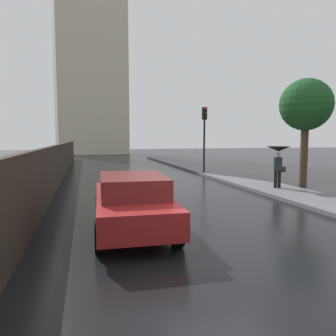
{
  "coord_description": "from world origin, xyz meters",
  "views": [
    {
      "loc": [
        -2.94,
        -5.99,
        2.32
      ],
      "look_at": [
        0.02,
        5.25,
        1.21
      ],
      "focal_mm": 33.61,
      "sensor_mm": 36.0,
      "label": 1
    }
  ],
  "objects_px": {
    "pedestrian_with_umbrella_far": "(278,155)",
    "traffic_light": "(204,127)",
    "car_red_mid_road": "(132,201)",
    "street_tree_mid": "(306,106)"
  },
  "relations": [
    {
      "from": "street_tree_mid",
      "to": "traffic_light",
      "type": "bearing_deg",
      "value": 111.37
    },
    {
      "from": "car_red_mid_road",
      "to": "street_tree_mid",
      "type": "distance_m",
      "value": 10.07
    },
    {
      "from": "pedestrian_with_umbrella_far",
      "to": "traffic_light",
      "type": "relative_size",
      "value": 0.45
    },
    {
      "from": "car_red_mid_road",
      "to": "pedestrian_with_umbrella_far",
      "type": "distance_m",
      "value": 8.25
    },
    {
      "from": "pedestrian_with_umbrella_far",
      "to": "traffic_light",
      "type": "distance_m",
      "value": 6.64
    },
    {
      "from": "pedestrian_with_umbrella_far",
      "to": "car_red_mid_road",
      "type": "bearing_deg",
      "value": 34.48
    },
    {
      "from": "pedestrian_with_umbrella_far",
      "to": "street_tree_mid",
      "type": "relative_size",
      "value": 0.37
    },
    {
      "from": "car_red_mid_road",
      "to": "street_tree_mid",
      "type": "height_order",
      "value": "street_tree_mid"
    },
    {
      "from": "traffic_light",
      "to": "street_tree_mid",
      "type": "bearing_deg",
      "value": -68.63
    },
    {
      "from": "car_red_mid_road",
      "to": "traffic_light",
      "type": "xyz_separation_m",
      "value": [
        6.08,
        10.67,
        2.24
      ]
    }
  ]
}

